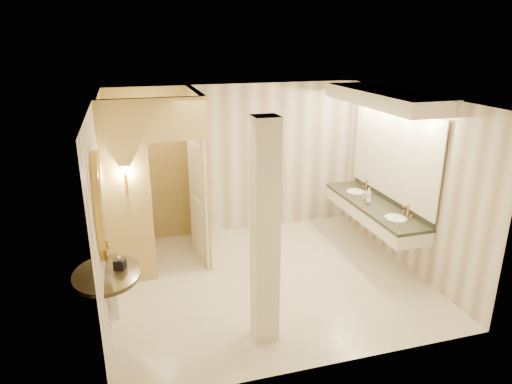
{
  "coord_description": "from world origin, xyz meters",
  "views": [
    {
      "loc": [
        -1.86,
        -5.8,
        3.49
      ],
      "look_at": [
        -0.13,
        0.2,
        1.34
      ],
      "focal_mm": 32.0,
      "sensor_mm": 36.0,
      "label": 1
    }
  ],
  "objects": [
    {
      "name": "tissue_box",
      "position": [
        -2.07,
        -0.74,
        0.94
      ],
      "size": [
        0.16,
        0.16,
        0.12
      ],
      "primitive_type": "cube",
      "rotation": [
        0.0,
        0.0,
        -0.37
      ],
      "color": "black",
      "rests_on": "console_shelf"
    },
    {
      "name": "console_shelf",
      "position": [
        -2.21,
        -0.8,
        1.34
      ],
      "size": [
        0.97,
        0.97,
        1.93
      ],
      "color": "black",
      "rests_on": "floor"
    },
    {
      "name": "wall_left",
      "position": [
        -2.25,
        0.0,
        1.35
      ],
      "size": [
        0.02,
        4.0,
        2.7
      ],
      "primitive_type": "cube",
      "color": "silver",
      "rests_on": "floor"
    },
    {
      "name": "wall_sconce",
      "position": [
        -1.93,
        0.43,
        1.73
      ],
      "size": [
        0.14,
        0.14,
        0.42
      ],
      "color": "#BD863C",
      "rests_on": "toilet_closet"
    },
    {
      "name": "vanity",
      "position": [
        1.98,
        0.4,
        1.63
      ],
      "size": [
        0.75,
        2.56,
        2.09
      ],
      "color": "white",
      "rests_on": "floor"
    },
    {
      "name": "pillar",
      "position": [
        -0.45,
        -1.28,
        1.35
      ],
      "size": [
        0.28,
        0.28,
        2.7
      ],
      "primitive_type": "cube",
      "color": "white",
      "rests_on": "floor"
    },
    {
      "name": "soap_bottle_a",
      "position": [
        1.91,
        0.65,
        0.95
      ],
      "size": [
        0.07,
        0.07,
        0.15
      ],
      "primitive_type": "imported",
      "rotation": [
        0.0,
        0.0,
        -0.05
      ],
      "color": "beige",
      "rests_on": "vanity"
    },
    {
      "name": "toilet_closet",
      "position": [
        -1.11,
        0.97,
        1.39
      ],
      "size": [
        1.5,
        1.55,
        2.7
      ],
      "color": "#D8C171",
      "rests_on": "floor"
    },
    {
      "name": "soap_bottle_b",
      "position": [
        1.85,
        0.42,
        0.93
      ],
      "size": [
        0.09,
        0.09,
        0.11
      ],
      "primitive_type": "imported",
      "rotation": [
        0.0,
        0.0,
        0.01
      ],
      "color": "silver",
      "rests_on": "vanity"
    },
    {
      "name": "wall_back",
      "position": [
        0.0,
        2.0,
        1.35
      ],
      "size": [
        4.5,
        0.02,
        2.7
      ],
      "primitive_type": "cube",
      "color": "silver",
      "rests_on": "floor"
    },
    {
      "name": "wall_right",
      "position": [
        2.25,
        0.0,
        1.35
      ],
      "size": [
        0.02,
        4.0,
        2.7
      ],
      "primitive_type": "cube",
      "color": "silver",
      "rests_on": "floor"
    },
    {
      "name": "soap_bottle_c",
      "position": [
        1.93,
        0.56,
        0.99
      ],
      "size": [
        0.09,
        0.09,
        0.22
      ],
      "primitive_type": "imported",
      "rotation": [
        0.0,
        0.0,
        -0.02
      ],
      "color": "#C6B28C",
      "rests_on": "vanity"
    },
    {
      "name": "floor",
      "position": [
        0.0,
        0.0,
        0.0
      ],
      "size": [
        4.5,
        4.5,
        0.0
      ],
      "primitive_type": "plane",
      "color": "white",
      "rests_on": "ground"
    },
    {
      "name": "ceiling",
      "position": [
        0.0,
        0.0,
        2.7
      ],
      "size": [
        4.5,
        4.5,
        0.0
      ],
      "primitive_type": "plane",
      "rotation": [
        3.14,
        0.0,
        0.0
      ],
      "color": "white",
      "rests_on": "wall_back"
    },
    {
      "name": "toilet",
      "position": [
        -1.81,
        1.75,
        0.39
      ],
      "size": [
        0.65,
        0.87,
        0.79
      ],
      "primitive_type": "imported",
      "rotation": [
        0.0,
        0.0,
        2.84
      ],
      "color": "white",
      "rests_on": "floor"
    },
    {
      "name": "wall_front",
      "position": [
        0.0,
        -2.0,
        1.35
      ],
      "size": [
        4.5,
        0.02,
        2.7
      ],
      "primitive_type": "cube",
      "color": "silver",
      "rests_on": "floor"
    }
  ]
}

